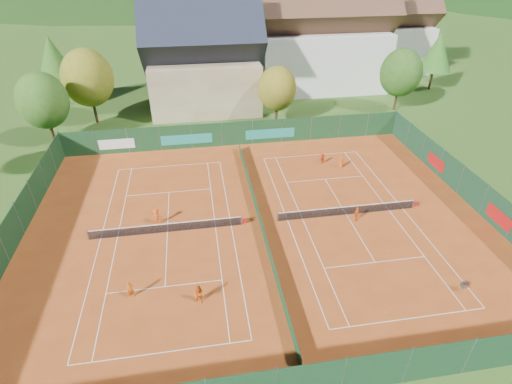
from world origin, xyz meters
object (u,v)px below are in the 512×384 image
object	(u,v)px
hotel_block_b	(382,33)
player_right_far_a	(341,162)
ball_hopper	(464,285)
chalet	(203,61)
hotel_block_a	(321,41)
player_left_near	(130,290)
player_right_near	(357,214)
player_left_far	(157,216)
player_right_far_b	(322,158)
player_left_mid	(199,294)

from	to	relation	value
hotel_block_b	player_right_far_a	distance (m)	40.95
player_right_far_a	ball_hopper	bearing A→B (deg)	86.74
chalet	hotel_block_a	world-z (taller)	hotel_block_a
chalet	player_left_near	size ratio (longest dim) A/B	11.18
player_right_near	player_left_far	bearing A→B (deg)	134.43
player_left_far	chalet	bearing A→B (deg)	-112.05
hotel_block_b	player_left_near	bearing A→B (deg)	-128.28
ball_hopper	player_left_near	bearing A→B (deg)	172.27
player_left_near	chalet	bearing A→B (deg)	49.26
hotel_block_a	ball_hopper	distance (m)	46.77
player_left_near	player_right_far_b	size ratio (longest dim) A/B	1.19
hotel_block_a	hotel_block_b	size ratio (longest dim) A/B	1.25
player_left_mid	player_right_far_a	world-z (taller)	player_left_mid
chalet	hotel_block_a	bearing A→B (deg)	17.53
player_right_near	player_left_mid	bearing A→B (deg)	169.61
player_left_far	player_right_near	xyz separation A→B (m)	(17.36, -2.37, -0.09)
player_right_far_a	player_right_far_b	world-z (taller)	player_right_far_a
hotel_block_a	chalet	bearing A→B (deg)	-162.47
player_left_near	player_right_far_a	world-z (taller)	player_left_near
player_left_mid	player_right_far_b	size ratio (longest dim) A/B	1.30
player_right_far_b	hotel_block_a	bearing A→B (deg)	-143.45
player_left_mid	player_right_far_b	distance (m)	23.08
chalet	player_left_near	xyz separation A→B (m)	(-7.26, -37.02, -5.90)
ball_hopper	player_right_far_a	bearing A→B (deg)	97.55
player_left_near	player_left_mid	distance (m)	4.84
player_left_mid	chalet	bearing A→B (deg)	109.78
chalet	player_left_far	distance (m)	29.79
player_left_near	player_right_far_b	bearing A→B (deg)	11.94
chalet	ball_hopper	bearing A→B (deg)	-68.42
player_right_near	player_right_far_a	distance (m)	9.73
chalet	player_right_far_b	xyz separation A→B (m)	(11.72, -20.18, -6.02)
player_left_mid	player_right_near	distance (m)	15.86
ball_hopper	player_right_near	size ratio (longest dim) A/B	0.58
player_left_near	player_right_far_b	distance (m)	25.38
ball_hopper	chalet	bearing A→B (deg)	111.58
hotel_block_b	player_right_near	xyz separation A→B (m)	(-21.51, -44.99, -5.93)
hotel_block_a	hotel_block_b	world-z (taller)	hotel_block_a
ball_hopper	player_left_far	bearing A→B (deg)	152.05
hotel_block_b	hotel_block_a	bearing A→B (deg)	-150.26
hotel_block_b	player_right_far_b	distance (m)	40.71
player_left_mid	player_left_near	bearing A→B (deg)	-171.48
player_left_far	player_right_far_a	world-z (taller)	player_left_far
player_right_far_a	player_right_far_b	bearing A→B (deg)	-47.98
ball_hopper	player_left_far	world-z (taller)	player_left_far
player_left_mid	player_right_far_b	xyz separation A→B (m)	(14.32, 18.11, -0.18)
player_left_far	hotel_block_a	bearing A→B (deg)	-136.15
hotel_block_a	player_left_mid	distance (m)	49.71
player_right_far_b	player_left_far	bearing A→B (deg)	-12.29
chalet	player_right_near	world-z (taller)	chalet
hotel_block_b	player_left_far	size ratio (longest dim) A/B	11.07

